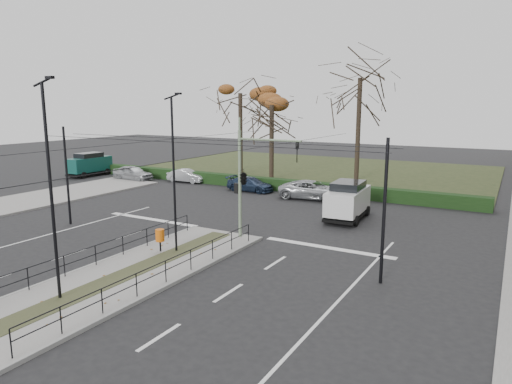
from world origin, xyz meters
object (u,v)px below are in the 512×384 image
(bare_tree_center, at_px, (360,86))
(parked_car_fourth, at_px, (312,190))
(litter_bin, at_px, (160,236))
(rust_tree, at_px, (240,93))
(streetlamp_median_far, at_px, (174,173))
(parked_car_first, at_px, (133,173))
(green_van, at_px, (89,164))
(streetlamp_median_near, at_px, (51,190))
(traffic_light, at_px, (245,176))
(parked_car_second, at_px, (186,176))
(parked_car_third, at_px, (250,184))
(white_van, at_px, (348,200))
(bare_tree_near, at_px, (272,111))

(bare_tree_center, bearing_deg, parked_car_fourth, -92.34)
(litter_bin, relative_size, rust_tree, 0.10)
(litter_bin, bearing_deg, rust_tree, 113.07)
(streetlamp_median_far, bearing_deg, parked_car_first, 139.65)
(streetlamp_median_far, bearing_deg, green_van, 147.59)
(litter_bin, height_order, streetlamp_median_near, streetlamp_median_near)
(traffic_light, xyz_separation_m, parked_car_second, (-14.73, 13.50, -2.90))
(parked_car_first, relative_size, parked_car_second, 1.14)
(traffic_light, distance_m, rust_tree, 24.51)
(parked_car_first, distance_m, rust_tree, 13.55)
(parked_car_first, relative_size, parked_car_third, 1.02)
(streetlamp_median_near, distance_m, parked_car_first, 28.80)
(parked_car_first, bearing_deg, parked_car_third, -86.23)
(parked_car_first, xyz_separation_m, white_van, (23.33, -4.56, 0.55))
(parked_car_third, xyz_separation_m, rust_tree, (-5.73, 7.75, 7.86))
(litter_bin, distance_m, bare_tree_center, 27.51)
(traffic_light, relative_size, litter_bin, 5.22)
(traffic_light, xyz_separation_m, bare_tree_center, (-0.79, 22.08, 5.53))
(white_van, bearing_deg, streetlamp_median_near, -106.55)
(parked_car_first, distance_m, bare_tree_near, 14.86)
(streetlamp_median_far, bearing_deg, streetlamp_median_near, -91.30)
(streetlamp_median_far, bearing_deg, traffic_light, 64.85)
(green_van, distance_m, rust_tree, 17.29)
(litter_bin, distance_m, parked_car_fourth, 16.33)
(litter_bin, bearing_deg, parked_car_second, 124.91)
(rust_tree, distance_m, bare_tree_near, 5.62)
(streetlamp_median_far, distance_m, parked_car_third, 17.46)
(streetlamp_median_far, distance_m, green_van, 28.81)
(streetlamp_median_near, relative_size, streetlamp_median_far, 1.05)
(streetlamp_median_near, height_order, parked_car_first, streetlamp_median_near)
(parked_car_second, bearing_deg, parked_car_first, 102.92)
(parked_car_first, distance_m, bare_tree_center, 23.33)
(parked_car_second, bearing_deg, traffic_light, -137.32)
(streetlamp_median_near, relative_size, green_van, 1.69)
(parked_car_third, bearing_deg, traffic_light, -149.36)
(traffic_light, relative_size, green_van, 1.22)
(parked_car_first, height_order, parked_car_fourth, parked_car_first)
(litter_bin, bearing_deg, bare_tree_center, 86.47)
(green_van, distance_m, bare_tree_center, 28.33)
(parked_car_third, relative_size, bare_tree_near, 0.44)
(parked_car_third, bearing_deg, parked_car_first, 94.45)
(streetlamp_median_far, relative_size, parked_car_third, 1.83)
(parked_car_first, relative_size, green_van, 0.90)
(litter_bin, relative_size, streetlamp_median_far, 0.14)
(white_van, height_order, bare_tree_center, bare_tree_center)
(streetlamp_median_far, bearing_deg, parked_car_third, 108.19)
(litter_bin, bearing_deg, streetlamp_median_near, -85.21)
(traffic_light, distance_m, parked_car_fourth, 12.51)
(bare_tree_near, bearing_deg, parked_car_fourth, -41.24)
(parked_car_first, height_order, green_van, green_van)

